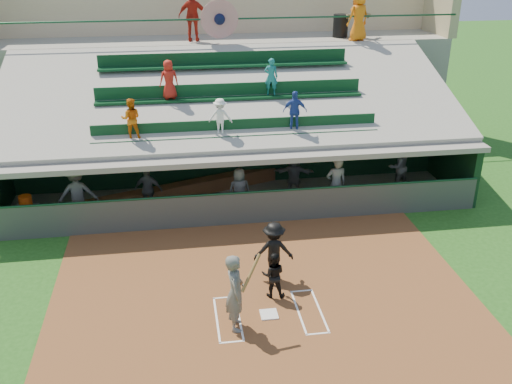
{
  "coord_description": "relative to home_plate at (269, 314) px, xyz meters",
  "views": [
    {
      "loc": [
        -2.05,
        -11.48,
        8.61
      ],
      "look_at": [
        0.2,
        3.5,
        1.8
      ],
      "focal_mm": 40.0,
      "sensor_mm": 36.0,
      "label": 1
    }
  ],
  "objects": [
    {
      "name": "concourse_staff_c",
      "position": [
        6.04,
        12.88,
        5.37
      ],
      "size": [
        1.55,
        0.75,
        1.6
      ],
      "primitive_type": "imported",
      "rotation": [
        0.0,
        0.0,
        3.33
      ],
      "color": "tan",
      "rests_on": "concourse_slab"
    },
    {
      "name": "grandstand",
      "position": [
        -0.01,
        10.51,
        2.23
      ],
      "size": [
        20.4,
        10.4,
        7.8
      ],
      "color": "#474B46",
      "rests_on": "ground"
    },
    {
      "name": "catcher",
      "position": [
        0.24,
        0.81,
        0.62
      ],
      "size": [
        0.69,
        0.59,
        1.26
      ],
      "primitive_type": "imported",
      "rotation": [
        0.0,
        0.0,
        2.95
      ],
      "color": "black",
      "rests_on": "dirt_slab"
    },
    {
      "name": "dugout_player_e",
      "position": [
        3.21,
        5.49,
        0.97
      ],
      "size": [
        0.73,
        0.5,
        1.93
      ],
      "primitive_type": "imported",
      "rotation": [
        0.0,
        0.0,
        3.19
      ],
      "color": "#62645F",
      "rests_on": "dugout_floor"
    },
    {
      "name": "concourse_staff_b",
      "position": [
        5.76,
        12.02,
        5.56
      ],
      "size": [
        1.13,
        0.93,
        1.98
      ],
      "primitive_type": "imported",
      "rotation": [
        0.0,
        0.0,
        3.5
      ],
      "color": "orange",
      "rests_on": "concourse_slab"
    },
    {
      "name": "batters_box_chalk",
      "position": [
        0.0,
        0.0,
        -0.01
      ],
      "size": [
        2.65,
        1.85,
        0.01
      ],
      "color": "white",
      "rests_on": "dirt_slab"
    },
    {
      "name": "dugout_player_a",
      "position": [
        -5.27,
        5.95,
        1.0
      ],
      "size": [
        1.34,
        0.84,
        1.99
      ],
      "primitive_type": "imported",
      "rotation": [
        0.0,
        0.0,
        3.22
      ],
      "color": "#51534E",
      "rests_on": "dugout_floor"
    },
    {
      "name": "dugout_player_b",
      "position": [
        -3.03,
        6.32,
        0.81
      ],
      "size": [
        1.01,
        0.63,
        1.61
      ],
      "primitive_type": "imported",
      "rotation": [
        0.0,
        0.0,
        2.88
      ],
      "color": "#50534E",
      "rests_on": "dugout_floor"
    },
    {
      "name": "ground",
      "position": [
        0.0,
        0.0,
        -0.04
      ],
      "size": [
        100.0,
        100.0,
        0.0
      ],
      "primitive_type": "plane",
      "color": "#1F5016",
      "rests_on": "ground"
    },
    {
      "name": "dirt_slab",
      "position": [
        0.0,
        0.5,
        -0.03
      ],
      "size": [
        11.0,
        9.0,
        0.02
      ],
      "primitive_type": "cube",
      "color": "brown",
      "rests_on": "ground"
    },
    {
      "name": "dugout_player_c",
      "position": [
        -0.01,
        5.84,
        0.79
      ],
      "size": [
        0.81,
        0.57,
        1.58
      ],
      "primitive_type": "imported",
      "rotation": [
        0.0,
        0.0,
        3.23
      ],
      "color": "#585A55",
      "rests_on": "dugout_floor"
    },
    {
      "name": "home_plate",
      "position": [
        0.0,
        0.0,
        0.0
      ],
      "size": [
        0.43,
        0.43,
        0.03
      ],
      "primitive_type": "cube",
      "color": "white",
      "rests_on": "dirt_slab"
    },
    {
      "name": "concourse_slab",
      "position": [
        0.0,
        13.5,
        2.26
      ],
      "size": [
        20.0,
        3.0,
        4.6
      ],
      "primitive_type": "cube",
      "color": "gray",
      "rests_on": "ground"
    },
    {
      "name": "concourse_staff_a",
      "position": [
        -1.01,
        12.94,
        5.58
      ],
      "size": [
        1.24,
        0.64,
        2.03
      ],
      "primitive_type": "imported",
      "rotation": [
        0.0,
        0.0,
        3.02
      ],
      "color": "#AC2113",
      "rests_on": "concourse_slab"
    },
    {
      "name": "trash_bin",
      "position": [
        5.33,
        13.08,
        5.05
      ],
      "size": [
        0.64,
        0.64,
        0.96
      ],
      "primitive_type": "cylinder",
      "color": "black",
      "rests_on": "concourse_slab"
    },
    {
      "name": "water_cooler",
      "position": [
        -6.88,
        5.83,
        0.85
      ],
      "size": [
        0.41,
        0.41,
        0.41
      ],
      "primitive_type": "cylinder",
      "color": "#EB4E0D",
      "rests_on": "white_table"
    },
    {
      "name": "dugout_floor",
      "position": [
        0.0,
        6.75,
        -0.02
      ],
      "size": [
        16.0,
        3.5,
        0.04
      ],
      "primitive_type": "cube",
      "color": "gray",
      "rests_on": "ground"
    },
    {
      "name": "batter_at_plate",
      "position": [
        -0.86,
        -0.34,
        0.97
      ],
      "size": [
        0.88,
        0.79,
        1.97
      ],
      "color": "#525550",
      "rests_on": "dirt_slab"
    },
    {
      "name": "dugout_bench",
      "position": [
        -0.24,
        7.97,
        0.25
      ],
      "size": [
        15.81,
        5.94,
        0.5
      ],
      "primitive_type": "cube",
      "rotation": [
        0.0,
        0.0,
        0.34
      ],
      "color": "brown",
      "rests_on": "dugout_floor"
    },
    {
      "name": "dugout_player_d",
      "position": [
        2.1,
        7.02,
        0.78
      ],
      "size": [
        1.51,
        0.79,
        1.56
      ],
      "primitive_type": "imported",
      "rotation": [
        0.0,
        0.0,
        2.9
      ],
      "color": "#5A5C57",
      "rests_on": "dugout_floor"
    },
    {
      "name": "white_table",
      "position": [
        -6.93,
        5.9,
        0.32
      ],
      "size": [
        0.79,
        0.63,
        0.64
      ],
      "primitive_type": "cube",
      "rotation": [
        0.0,
        0.0,
        -0.11
      ],
      "color": "silver",
      "rests_on": "dugout_floor"
    },
    {
      "name": "home_umpire",
      "position": [
        0.41,
        1.69,
        0.82
      ],
      "size": [
        1.13,
        0.71,
        1.66
      ],
      "primitive_type": "imported",
      "rotation": [
        0.0,
        0.0,
        3.05
      ],
      "color": "black",
      "rests_on": "dirt_slab"
    },
    {
      "name": "dugout_player_f",
      "position": [
        6.0,
        6.96,
        0.87
      ],
      "size": [
        1.0,
        0.88,
        1.73
      ],
      "primitive_type": "imported",
      "rotation": [
        0.0,
        0.0,
        3.45
      ],
      "color": "#5E605B",
      "rests_on": "dugout_floor"
    }
  ]
}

